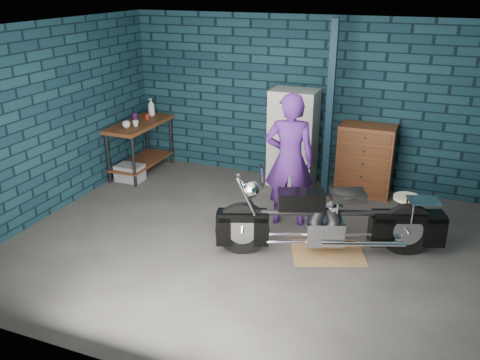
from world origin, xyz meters
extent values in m
plane|color=#4F4C49|center=(0.00, 0.00, 0.00)|extent=(6.00, 6.00, 0.00)
cube|color=#0F2632|center=(0.00, 2.50, 1.35)|extent=(6.00, 0.02, 2.70)
cube|color=#0F2632|center=(-3.00, 0.00, 1.35)|extent=(0.02, 5.00, 2.70)
cube|color=silver|center=(0.00, 0.00, 2.70)|extent=(6.00, 5.00, 0.02)
cube|color=#122C3B|center=(0.55, 1.95, 1.35)|extent=(0.10, 0.10, 2.70)
cube|color=brown|center=(-2.68, 1.75, 0.46)|extent=(0.60, 1.40, 0.91)
cube|color=brown|center=(1.01, 0.16, 0.00)|extent=(1.07, 0.94, 0.01)
imported|color=#4B207A|center=(0.28, 0.81, 0.93)|extent=(0.76, 0.59, 1.86)
cube|color=gray|center=(-2.66, 1.32, 0.14)|extent=(0.44, 0.31, 0.28)
cube|color=beige|center=(-0.08, 2.23, 0.79)|extent=(0.74, 0.53, 1.58)
cube|color=brown|center=(1.10, 2.23, 0.56)|extent=(0.84, 0.47, 1.12)
imported|color=beige|center=(-2.69, 1.39, 0.96)|extent=(0.16, 0.16, 0.10)
imported|color=beige|center=(-2.60, 1.52, 0.96)|extent=(0.13, 0.13, 0.10)
cylinder|color=#501964|center=(-2.84, 1.88, 0.97)|extent=(0.11, 0.11, 0.12)
cylinder|color=maroon|center=(-2.65, 1.97, 0.96)|extent=(0.09, 0.09, 0.10)
imported|color=gray|center=(-2.71, 2.22, 1.07)|extent=(0.16, 0.16, 0.31)
camera|label=1|loc=(2.07, -5.43, 3.24)|focal=38.00mm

